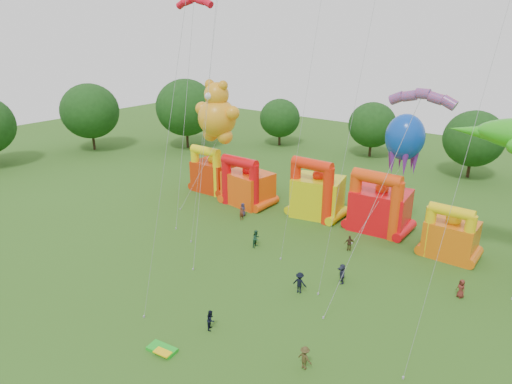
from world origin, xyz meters
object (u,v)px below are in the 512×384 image
Objects in this scene: bouncy_castle_2 at (317,194)px; bouncy_castle_0 at (212,173)px; spectator_0 at (243,209)px; teddy_bear_kite at (211,134)px; spectator_4 at (349,243)px; octopus_kite at (389,177)px.

bouncy_castle_0 is at bearing -176.66° from bouncy_castle_2.
spectator_0 is at bearing -142.00° from bouncy_castle_2.
spectator_0 is at bearing -26.54° from bouncy_castle_0.
spectator_4 is at bearing -5.95° from teddy_bear_kite.
teddy_bear_kite is 21.12m from octopus_kite.
bouncy_castle_0 is at bearing 147.00° from spectator_0.
bouncy_castle_2 is 14.27m from teddy_bear_kite.
octopus_kite is at bearing -142.79° from spectator_4.
bouncy_castle_0 is at bearing -52.71° from spectator_4.
spectator_4 is at bearing -12.27° from bouncy_castle_0.
teddy_bear_kite is 1.17× the size of octopus_kite.
spectator_4 is at bearing -39.04° from bouncy_castle_2.
bouncy_castle_0 is 23.71m from octopus_kite.
spectator_4 reaches higher than spectator_0.
bouncy_castle_0 is 0.49× the size of octopus_kite.
teddy_bear_kite is 21.09m from spectator_4.
bouncy_castle_2 is (15.13, 0.88, 0.29)m from bouncy_castle_0.
bouncy_castle_2 is at bearing 178.21° from octopus_kite.
octopus_kite is 7.87m from spectator_4.
octopus_kite reaches higher than spectator_4.
octopus_kite reaches higher than spectator_0.
bouncy_castle_2 is 4.37× the size of spectator_4.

